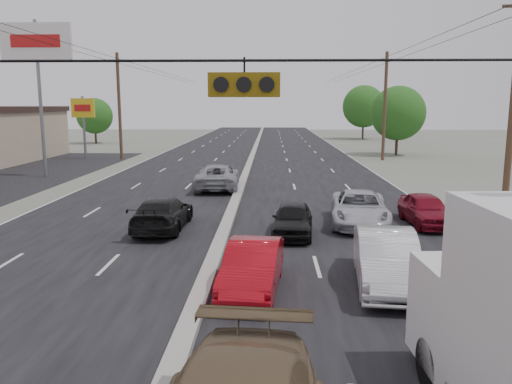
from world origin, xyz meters
TOP-DOWN VIEW (x-y plane):
  - road_surface at (0.00, 30.00)m, footprint 20.00×160.00m
  - center_median at (0.00, 30.00)m, footprint 0.50×160.00m
  - utility_pole_left_c at (-12.50, 40.00)m, footprint 1.60×0.30m
  - utility_pole_right_c at (12.50, 40.00)m, footprint 1.60×0.30m
  - traffic_signals at (1.40, 0.00)m, footprint 25.00×0.30m
  - pole_sign_billboard at (-14.50, 28.00)m, footprint 5.00×0.25m
  - pole_sign_far at (-16.00, 40.00)m, footprint 2.20×0.25m
  - tree_left_far at (-22.00, 60.00)m, footprint 4.80×4.80m
  - tree_right_mid at (15.00, 45.00)m, footprint 5.60×5.60m
  - tree_right_far at (16.00, 70.00)m, footprint 6.40×6.40m
  - red_sedan at (1.40, 5.87)m, footprint 1.84×4.27m
  - queue_car_a at (2.78, 11.97)m, footprint 1.86×3.97m
  - queue_car_b at (5.23, 6.39)m, footprint 2.17×4.90m
  - queue_car_c at (5.75, 13.85)m, footprint 2.96×5.40m
  - queue_car_e at (8.62, 13.85)m, footprint 1.73×4.06m
  - oncoming_near at (-2.62, 12.74)m, footprint 2.01×4.78m
  - oncoming_far at (-1.40, 23.00)m, footprint 2.81×5.66m

SIDE VIEW (x-z plane):
  - road_surface at x=0.00m, z-range -0.01..0.01m
  - center_median at x=0.00m, z-range 0.00..0.20m
  - queue_car_a at x=2.78m, z-range 0.00..1.31m
  - red_sedan at x=1.40m, z-range 0.00..1.37m
  - queue_car_e at x=8.62m, z-range 0.00..1.37m
  - oncoming_near at x=-2.62m, z-range 0.00..1.38m
  - queue_car_c at x=5.75m, z-range 0.00..1.43m
  - oncoming_far at x=-1.40m, z-range 0.00..1.54m
  - queue_car_b at x=5.23m, z-range 0.00..1.56m
  - tree_left_far at x=-22.00m, z-range 0.66..6.78m
  - tree_right_mid at x=15.00m, z-range 0.77..7.91m
  - pole_sign_far at x=-16.00m, z-range 1.41..7.41m
  - tree_right_far at x=16.00m, z-range 0.88..9.04m
  - utility_pole_left_c at x=-12.50m, z-range 0.11..10.11m
  - utility_pole_right_c at x=12.50m, z-range 0.11..10.11m
  - traffic_signals at x=1.40m, z-range 5.22..5.77m
  - pole_sign_billboard at x=-14.50m, z-range 3.37..14.37m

